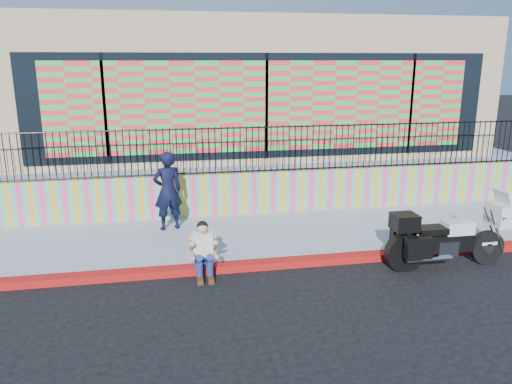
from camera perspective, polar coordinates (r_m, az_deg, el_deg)
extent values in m
plane|color=black|center=(10.39, 5.83, -8.25)|extent=(90.00, 90.00, 0.00)
cube|color=#9E0B13|center=(10.36, 5.84, -7.87)|extent=(16.00, 0.30, 0.15)
cube|color=#969DB4|center=(11.84, 3.59, -4.86)|extent=(16.00, 3.00, 0.15)
cube|color=#F94177|center=(13.14, 1.93, 0.02)|extent=(16.00, 0.20, 1.10)
cube|color=#969DB4|center=(18.05, -1.59, 3.87)|extent=(16.00, 10.00, 1.25)
cube|color=tan|center=(17.54, -1.54, 12.19)|extent=(14.00, 8.00, 4.00)
cube|color=black|center=(13.62, 1.20, 9.74)|extent=(12.60, 0.04, 2.80)
cube|color=#EB343F|center=(13.59, 1.23, 9.73)|extent=(11.48, 0.02, 2.40)
cylinder|color=black|center=(11.30, 24.87, -5.76)|extent=(0.70, 0.15, 0.70)
cylinder|color=black|center=(10.38, 16.61, -6.75)|extent=(0.70, 0.15, 0.70)
cube|color=black|center=(10.75, 21.01, -5.34)|extent=(1.01, 0.30, 0.36)
cube|color=silver|center=(10.76, 20.71, -5.91)|extent=(0.43, 0.36, 0.32)
cube|color=silver|center=(10.76, 22.03, -3.75)|extent=(0.59, 0.34, 0.26)
cube|color=black|center=(10.48, 19.40, -4.11)|extent=(0.59, 0.36, 0.13)
cube|color=silver|center=(11.20, 26.05, -2.33)|extent=(0.32, 0.55, 0.45)
cube|color=silver|center=(11.14, 26.42, -0.63)|extent=(0.20, 0.49, 0.36)
cube|color=black|center=(10.14, 16.62, -3.30)|extent=(0.47, 0.45, 0.32)
cube|color=black|center=(10.08, 18.07, -6.08)|extent=(0.51, 0.19, 0.43)
cube|color=black|center=(10.61, 16.44, -4.90)|extent=(0.51, 0.19, 0.43)
cube|color=silver|center=(11.27, 24.92, -5.25)|extent=(0.34, 0.17, 0.06)
imported|color=black|center=(11.89, -10.06, 0.14)|extent=(0.78, 0.62, 1.88)
cube|color=navy|center=(9.92, -6.05, -7.89)|extent=(0.36, 0.28, 0.18)
cube|color=silver|center=(9.76, -6.09, -6.08)|extent=(0.38, 0.27, 0.54)
sphere|color=tan|center=(9.60, -6.13, -4.16)|extent=(0.21, 0.21, 0.21)
cube|color=#472814|center=(9.59, -6.40, -9.98)|extent=(0.11, 0.26, 0.10)
cube|color=#472814|center=(9.61, -5.20, -9.90)|extent=(0.11, 0.26, 0.10)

